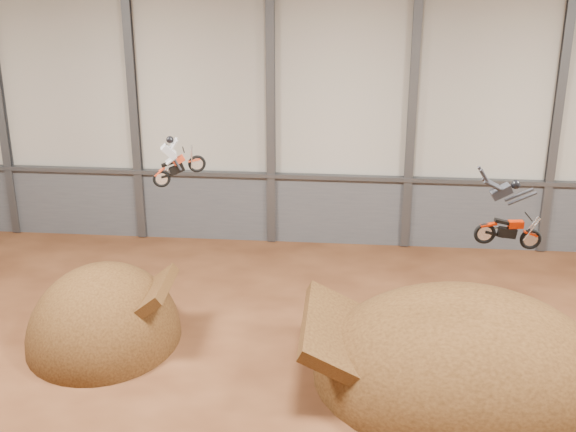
% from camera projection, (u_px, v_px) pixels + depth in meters
% --- Properties ---
extents(floor, '(40.00, 40.00, 0.00)m').
position_uv_depth(floor, '(324.00, 423.00, 26.72)').
color(floor, '#492513').
rests_on(floor, ground).
extents(back_wall, '(40.00, 0.10, 14.00)m').
position_uv_depth(back_wall, '(341.00, 107.00, 37.96)').
color(back_wall, beige).
rests_on(back_wall, ground).
extents(lower_band_back, '(39.80, 0.18, 3.50)m').
position_uv_depth(lower_band_back, '(338.00, 211.00, 39.83)').
color(lower_band_back, '#505257').
rests_on(lower_band_back, ground).
extents(steel_rail, '(39.80, 0.35, 0.20)m').
position_uv_depth(steel_rail, '(339.00, 177.00, 39.02)').
color(steel_rail, '#47494F').
rests_on(steel_rail, lower_band_back).
extents(steel_column_0, '(0.40, 0.36, 13.90)m').
position_uv_depth(steel_column_0, '(0.00, 100.00, 39.14)').
color(steel_column_0, '#47494F').
rests_on(steel_column_0, ground).
extents(steel_column_1, '(0.40, 0.36, 13.90)m').
position_uv_depth(steel_column_1, '(133.00, 103.00, 38.59)').
color(steel_column_1, '#47494F').
rests_on(steel_column_1, ground).
extents(steel_column_2, '(0.40, 0.36, 13.90)m').
position_uv_depth(steel_column_2, '(271.00, 106.00, 38.04)').
color(steel_column_2, '#47494F').
rests_on(steel_column_2, ground).
extents(steel_column_3, '(0.40, 0.36, 13.90)m').
position_uv_depth(steel_column_3, '(412.00, 109.00, 37.50)').
color(steel_column_3, '#47494F').
rests_on(steel_column_3, ground).
extents(steel_column_4, '(0.40, 0.36, 13.90)m').
position_uv_depth(steel_column_4, '(558.00, 113.00, 36.95)').
color(steel_column_4, '#47494F').
rests_on(steel_column_4, ground).
extents(takeoff_ramp, '(5.97, 6.89, 5.97)m').
position_uv_depth(takeoff_ramp, '(105.00, 339.00, 31.76)').
color(takeoff_ramp, '#361F0D').
rests_on(takeoff_ramp, ground).
extents(landing_ramp, '(10.85, 9.60, 6.26)m').
position_uv_depth(landing_ramp, '(462.00, 378.00, 29.15)').
color(landing_ramp, '#361F0D').
rests_on(landing_ramp, ground).
extents(fmx_rider_a, '(2.60, 1.45, 2.38)m').
position_uv_depth(fmx_rider_a, '(182.00, 155.00, 28.48)').
color(fmx_rider_a, red).
extents(fmx_rider_b, '(3.37, 1.21, 2.93)m').
position_uv_depth(fmx_rider_b, '(509.00, 210.00, 25.64)').
color(fmx_rider_b, '#AB1C00').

